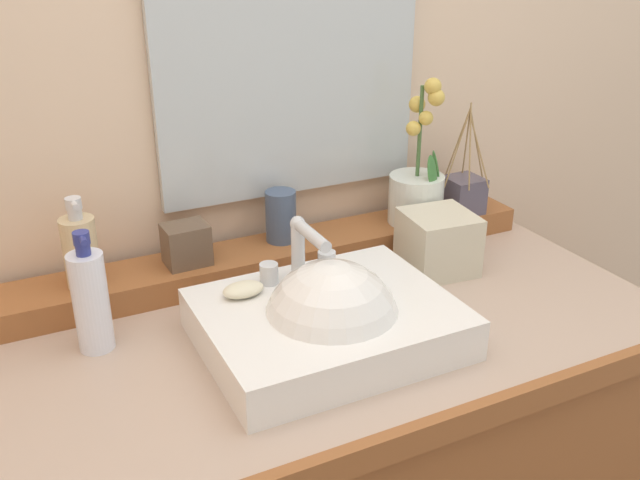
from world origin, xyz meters
name	(u,v)px	position (x,y,z in m)	size (l,w,h in m)	color
wall_back	(225,52)	(0.00, 0.42, 1.30)	(3.09, 0.20, 2.59)	beige
back_ledge	(266,258)	(0.00, 0.23, 0.92)	(1.14, 0.13, 0.05)	#97572D
sink_basin	(329,325)	(-0.01, -0.07, 0.93)	(0.40, 0.32, 0.26)	white
soap_bar	(243,290)	(-0.12, 0.03, 0.98)	(0.07, 0.04, 0.02)	beige
potted_plant	(417,188)	(0.33, 0.21, 1.02)	(0.12, 0.12, 0.31)	silver
soap_dispenser	(81,250)	(-0.35, 0.22, 1.01)	(0.06, 0.06, 0.16)	beige
tumbler_cup	(281,216)	(0.04, 0.25, 1.00)	(0.06, 0.06, 0.10)	#43526D
reed_diffuser	(463,194)	(0.46, 0.21, 0.99)	(0.12, 0.10, 0.24)	#514A5A
trinket_box	(186,244)	(-0.16, 0.23, 0.99)	(0.08, 0.06, 0.08)	brown
lotion_bottle	(91,300)	(-0.36, 0.09, 0.98)	(0.06, 0.06, 0.21)	white
tissue_box	(438,242)	(0.30, 0.08, 0.96)	(0.13, 0.13, 0.12)	beige
mirror	(291,58)	(0.09, 0.30, 1.29)	(0.54, 0.02, 0.53)	silver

